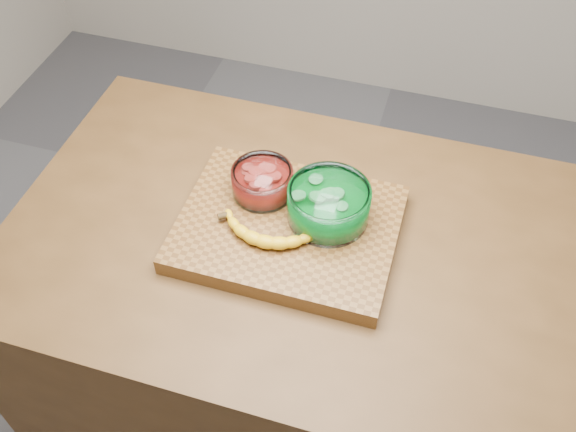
# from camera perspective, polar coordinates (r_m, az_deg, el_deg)

# --- Properties ---
(ground) EXTENTS (3.50, 3.50, 0.00)m
(ground) POSITION_cam_1_polar(r_m,az_deg,el_deg) (2.13, 0.00, -17.30)
(ground) COLOR #59595E
(ground) RESTS_ON ground
(counter) EXTENTS (1.20, 0.80, 0.90)m
(counter) POSITION_cam_1_polar(r_m,az_deg,el_deg) (1.73, 0.00, -11.22)
(counter) COLOR #4D3217
(counter) RESTS_ON ground
(cutting_board) EXTENTS (0.45, 0.35, 0.04)m
(cutting_board) POSITION_cam_1_polar(r_m,az_deg,el_deg) (1.34, 0.00, -1.13)
(cutting_board) COLOR brown
(cutting_board) RESTS_ON counter
(bowl_red) EXTENTS (0.13, 0.13, 0.06)m
(bowl_red) POSITION_cam_1_polar(r_m,az_deg,el_deg) (1.37, -2.29, 3.08)
(bowl_red) COLOR white
(bowl_red) RESTS_ON cutting_board
(bowl_green) EXTENTS (0.17, 0.17, 0.08)m
(bowl_green) POSITION_cam_1_polar(r_m,az_deg,el_deg) (1.31, 3.63, 1.04)
(bowl_green) COLOR white
(bowl_green) RESTS_ON cutting_board
(banana) EXTENTS (0.24, 0.11, 0.03)m
(banana) POSITION_cam_1_polar(r_m,az_deg,el_deg) (1.29, -1.74, -1.38)
(banana) COLOR gold
(banana) RESTS_ON cutting_board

